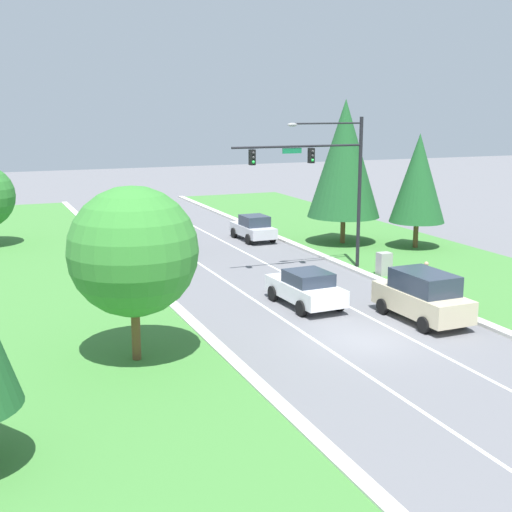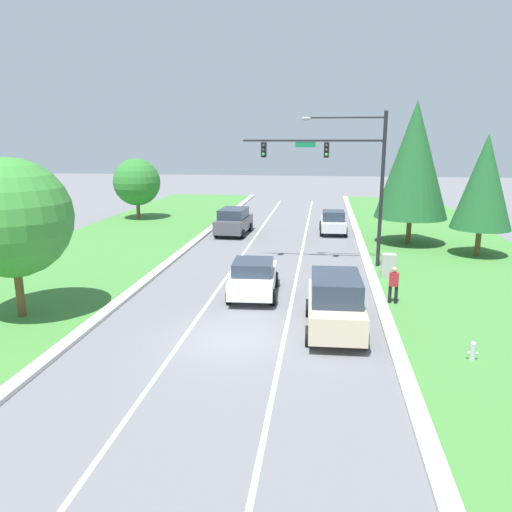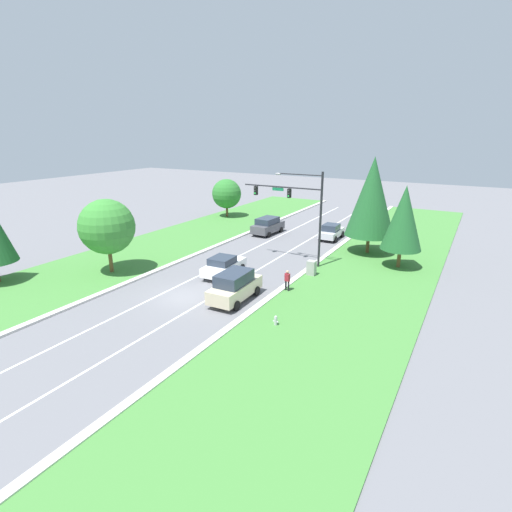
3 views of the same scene
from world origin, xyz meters
name	(u,v)px [view 3 (image 3 of 3)]	position (x,y,z in m)	size (l,w,h in m)	color
ground_plane	(184,297)	(0.00, 0.00, 0.00)	(160.00, 160.00, 0.00)	slate
curb_strip_right	(250,312)	(5.65, 0.00, 0.07)	(0.50, 90.00, 0.15)	beige
curb_strip_left	(128,282)	(-5.65, 0.00, 0.07)	(0.50, 90.00, 0.15)	beige
grass_verge_right	(325,332)	(10.90, 0.00, 0.04)	(10.00, 90.00, 0.08)	#427F38
grass_verge_left	(85,272)	(-10.90, 0.00, 0.04)	(10.00, 90.00, 0.08)	#427F38
lane_stripe_inner_left	(165,292)	(-1.80, 0.00, 0.00)	(0.14, 81.00, 0.01)	white
lane_stripe_inner_right	(203,302)	(1.80, 0.00, 0.00)	(0.14, 81.00, 0.01)	white
traffic_signal_mast	(298,203)	(4.05, 11.20, 5.57)	(7.63, 0.41, 8.41)	black
silver_sedan	(331,232)	(3.83, 21.17, 0.86)	(2.05, 4.27, 1.73)	silver
graphite_suv	(268,225)	(-3.52, 19.77, 1.00)	(2.38, 4.78, 1.95)	#4C4C51
white_sedan	(224,266)	(0.00, 5.27, 0.86)	(2.32, 4.56, 1.68)	white
champagne_suv	(235,286)	(3.60, 1.37, 1.09)	(2.27, 4.83, 2.16)	beige
utility_cabinet	(311,268)	(6.43, 8.87, 0.65)	(0.70, 0.60, 1.31)	#9E9E99
pedestrian	(287,280)	(6.15, 4.72, 0.94)	(0.42, 0.31, 1.69)	black
fire_hydrant	(276,321)	(7.95, -0.74, 0.34)	(0.34, 0.20, 0.70)	#B7B7BC
conifer_near_right_tree	(372,197)	(8.81, 17.72, 5.63)	(4.73, 4.73, 9.42)	brown
oak_near_left_tree	(107,227)	(-8.79, 1.12, 4.04)	(4.61, 4.61, 6.35)	brown
conifer_far_right_tree	(403,218)	(12.39, 14.61, 4.52)	(3.49, 3.49, 7.31)	brown
oak_far_left_tree	(227,194)	(-13.09, 25.50, 3.29)	(4.06, 4.06, 5.32)	brown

